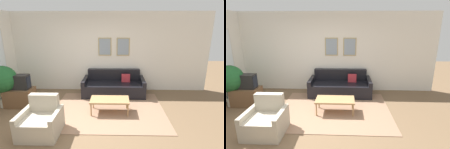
{
  "view_description": "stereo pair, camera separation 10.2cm",
  "coord_description": "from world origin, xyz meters",
  "views": [
    {
      "loc": [
        0.83,
        -3.42,
        2.24
      ],
      "look_at": [
        0.71,
        1.54,
        0.85
      ],
      "focal_mm": 28.0,
      "sensor_mm": 36.0,
      "label": 1
    },
    {
      "loc": [
        0.93,
        -3.42,
        2.24
      ],
      "look_at": [
        0.71,
        1.54,
        0.85
      ],
      "focal_mm": 28.0,
      "sensor_mm": 36.0,
      "label": 2
    }
  ],
  "objects": [
    {
      "name": "couch",
      "position": [
        0.76,
        2.11,
        0.28
      ],
      "size": [
        2.02,
        0.9,
        0.8
      ],
      "color": "black",
      "rests_on": "ground_plane"
    },
    {
      "name": "potted_plant_by_window",
      "position": [
        -2.15,
        1.78,
        0.45
      ],
      "size": [
        0.47,
        0.47,
        0.72
      ],
      "color": "#383D42",
      "rests_on": "ground_plane"
    },
    {
      "name": "potted_plant_tall",
      "position": [
        -2.32,
        1.12,
        0.77
      ],
      "size": [
        0.76,
        0.76,
        1.18
      ],
      "color": "beige",
      "rests_on": "ground_plane"
    },
    {
      "name": "ground_plane",
      "position": [
        0.0,
        0.0,
        0.0
      ],
      "size": [
        16.0,
        16.0,
        0.0
      ],
      "primitive_type": "plane",
      "color": "brown"
    },
    {
      "name": "armchair",
      "position": [
        -0.76,
        -0.15,
        0.27
      ],
      "size": [
        0.8,
        0.76,
        0.8
      ],
      "rotation": [
        0.0,
        0.0,
        0.2
      ],
      "color": "#B2A893",
      "rests_on": "ground_plane"
    },
    {
      "name": "tv",
      "position": [
        -1.92,
        1.18,
        0.72
      ],
      "size": [
        0.62,
        0.28,
        0.41
      ],
      "color": "black",
      "rests_on": "tv_stand"
    },
    {
      "name": "potted_plant_small",
      "position": [
        -2.22,
        1.35,
        0.46
      ],
      "size": [
        0.45,
        0.45,
        0.74
      ],
      "color": "beige",
      "rests_on": "ground_plane"
    },
    {
      "name": "coffee_table",
      "position": [
        0.67,
        0.81,
        0.35
      ],
      "size": [
        1.01,
        0.52,
        0.38
      ],
      "color": "#A87F51",
      "rests_on": "ground_plane"
    },
    {
      "name": "wall_back",
      "position": [
        0.01,
        2.58,
        1.35
      ],
      "size": [
        8.0,
        0.09,
        2.7
      ],
      "color": "white",
      "rests_on": "ground_plane"
    },
    {
      "name": "area_rug",
      "position": [
        0.63,
        0.95,
        0.01
      ],
      "size": [
        3.01,
        2.33,
        0.01
      ],
      "color": "#937056",
      "rests_on": "ground_plane"
    },
    {
      "name": "tv_stand",
      "position": [
        -1.93,
        1.18,
        0.26
      ],
      "size": [
        0.74,
        0.52,
        0.51
      ],
      "color": "brown",
      "rests_on": "ground_plane"
    }
  ]
}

